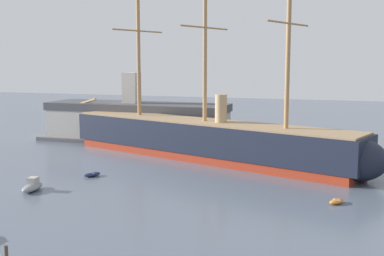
{
  "coord_description": "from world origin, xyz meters",
  "views": [
    {
      "loc": [
        22.27,
        -26.45,
        17.72
      ],
      "look_at": [
        -0.0,
        40.52,
        7.89
      ],
      "focal_mm": 45.5,
      "sensor_mm": 36.0,
      "label": 1
    }
  ],
  "objects_px": {
    "dinghy_alongside_bow": "(92,174)",
    "dockside_warehouse_left": "(137,122)",
    "dinghy_alongside_stern": "(337,201)",
    "tall_ship": "(205,139)",
    "motorboat_mid_left": "(32,186)",
    "sailboat_distant_centre": "(246,150)"
  },
  "relations": [
    {
      "from": "dinghy_alongside_bow",
      "to": "dockside_warehouse_left",
      "type": "relative_size",
      "value": 0.07
    },
    {
      "from": "dinghy_alongside_stern",
      "to": "dockside_warehouse_left",
      "type": "relative_size",
      "value": 0.06
    },
    {
      "from": "dinghy_alongside_stern",
      "to": "tall_ship",
      "type": "bearing_deg",
      "value": 137.85
    },
    {
      "from": "motorboat_mid_left",
      "to": "dinghy_alongside_bow",
      "type": "distance_m",
      "value": 10.55
    },
    {
      "from": "motorboat_mid_left",
      "to": "dinghy_alongside_bow",
      "type": "height_order",
      "value": "motorboat_mid_left"
    },
    {
      "from": "motorboat_mid_left",
      "to": "dinghy_alongside_stern",
      "type": "distance_m",
      "value": 40.36
    },
    {
      "from": "motorboat_mid_left",
      "to": "dockside_warehouse_left",
      "type": "xyz_separation_m",
      "value": [
        -3.85,
        42.51,
        3.63
      ]
    },
    {
      "from": "dinghy_alongside_stern",
      "to": "dockside_warehouse_left",
      "type": "xyz_separation_m",
      "value": [
        -43.62,
        35.66,
        3.98
      ]
    },
    {
      "from": "dinghy_alongside_bow",
      "to": "dinghy_alongside_stern",
      "type": "relative_size",
      "value": 1.1
    },
    {
      "from": "motorboat_mid_left",
      "to": "dinghy_alongside_bow",
      "type": "relative_size",
      "value": 1.53
    },
    {
      "from": "tall_ship",
      "to": "dinghy_alongside_stern",
      "type": "xyz_separation_m",
      "value": [
        23.76,
        -21.5,
        -3.37
      ]
    },
    {
      "from": "motorboat_mid_left",
      "to": "dockside_warehouse_left",
      "type": "height_order",
      "value": "dockside_warehouse_left"
    },
    {
      "from": "tall_ship",
      "to": "dinghy_alongside_bow",
      "type": "relative_size",
      "value": 22.6
    },
    {
      "from": "tall_ship",
      "to": "dinghy_alongside_bow",
      "type": "height_order",
      "value": "tall_ship"
    },
    {
      "from": "tall_ship",
      "to": "motorboat_mid_left",
      "type": "distance_m",
      "value": 32.7
    },
    {
      "from": "dinghy_alongside_bow",
      "to": "dinghy_alongside_stern",
      "type": "distance_m",
      "value": 36.37
    },
    {
      "from": "dinghy_alongside_bow",
      "to": "dockside_warehouse_left",
      "type": "height_order",
      "value": "dockside_warehouse_left"
    },
    {
      "from": "dockside_warehouse_left",
      "to": "dinghy_alongside_bow",
      "type": "bearing_deg",
      "value": -77.23
    },
    {
      "from": "motorboat_mid_left",
      "to": "tall_ship",
      "type": "bearing_deg",
      "value": 60.54
    },
    {
      "from": "dockside_warehouse_left",
      "to": "motorboat_mid_left",
      "type": "bearing_deg",
      "value": -84.82
    },
    {
      "from": "dinghy_alongside_stern",
      "to": "dockside_warehouse_left",
      "type": "height_order",
      "value": "dockside_warehouse_left"
    },
    {
      "from": "sailboat_distant_centre",
      "to": "dinghy_alongside_stern",
      "type": "bearing_deg",
      "value": -59.65
    }
  ]
}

